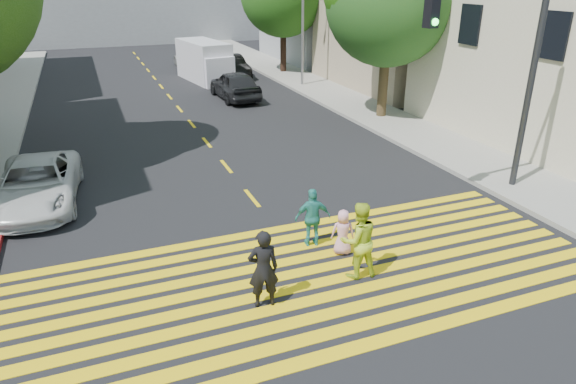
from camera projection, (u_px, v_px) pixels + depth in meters
ground at (341, 308)px, 10.56m from camera, size 120.00×120.00×0.00m
sidewalk_left at (0, 105)px, 26.48m from camera, size 3.00×40.00×0.15m
sidewalk_right at (357, 106)px, 26.22m from camera, size 3.00×60.00×0.15m
crosswalk at (316, 276)px, 11.64m from camera, size 13.40×5.30×0.01m
lane_line at (165, 91)px, 29.80m from camera, size 0.12×34.40×0.01m
pedestrian_man at (263, 269)px, 10.32m from camera, size 0.68×0.50×1.72m
pedestrian_woman at (358, 240)px, 11.34m from camera, size 0.92×0.74×1.80m
pedestrian_child at (343, 232)px, 12.39m from camera, size 0.66×0.54×1.15m
pedestrian_extra at (313, 218)px, 12.70m from camera, size 0.95×0.55×1.53m
white_sedan at (37, 184)px, 15.00m from camera, size 2.58×4.94×1.33m
dark_car_near at (235, 85)px, 27.67m from camera, size 1.98×4.59×1.54m
silver_car at (192, 58)px, 36.83m from camera, size 2.22×4.79×1.35m
dark_car_parked at (231, 66)px, 33.71m from camera, size 1.65×4.30×1.40m
white_van at (206, 63)px, 32.21m from camera, size 2.66×5.38×2.43m
traffic_signal at (507, 56)px, 14.23m from camera, size 4.44×0.82×6.53m
street_lamp at (300, 2)px, 29.09m from camera, size 1.89×0.23×8.36m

